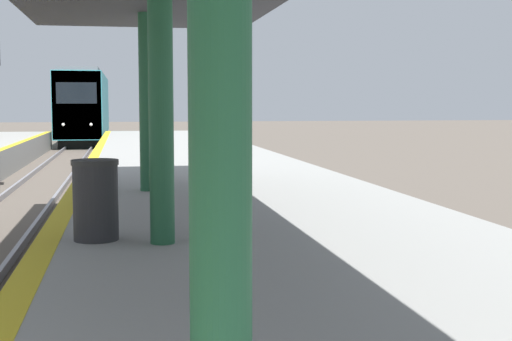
% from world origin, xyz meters
% --- Properties ---
extents(train, '(2.72, 17.47, 4.66)m').
position_xyz_m(train, '(0.00, 47.40, 2.37)').
color(train, black).
rests_on(train, ground).
extents(trash_bin, '(0.55, 0.55, 0.94)m').
position_xyz_m(trash_bin, '(2.21, 6.66, 1.48)').
color(trash_bin, '#262628').
rests_on(trash_bin, platform_right).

